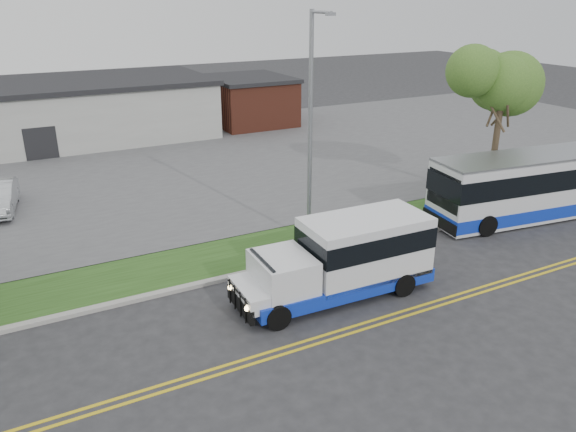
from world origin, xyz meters
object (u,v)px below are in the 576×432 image
tree_east (504,80)px  streetlight_near (311,124)px  shuttle_bus (347,255)px  transit_bus (540,184)px

tree_east → streetlight_near: (-11.00, -0.27, -0.97)m
shuttle_bus → transit_bus: 12.67m
tree_east → transit_bus: (0.42, -2.69, -4.62)m
streetlight_near → shuttle_bus: 5.99m
shuttle_bus → transit_bus: transit_bus is taller
streetlight_near → transit_bus: size_ratio=0.82×
tree_east → transit_bus: size_ratio=0.72×
tree_east → streetlight_near: bearing=-178.6°
shuttle_bus → streetlight_near: bearing=78.6°
transit_bus → shuttle_bus: bearing=-163.2°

